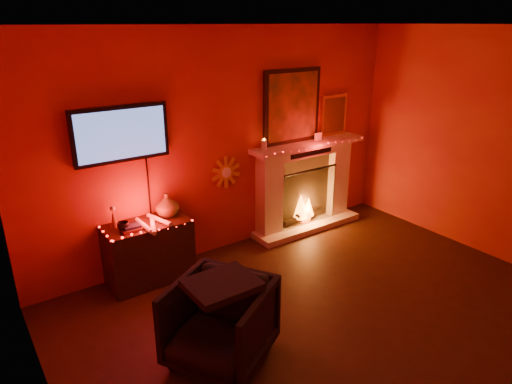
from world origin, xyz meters
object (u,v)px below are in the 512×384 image
Objects in this scene: sunburst_clock at (226,172)px; console_table at (150,249)px; fireplace at (304,178)px; tv at (121,134)px; armchair at (220,323)px.

console_table is (-1.13, -0.22, -0.61)m from sunburst_clock.
fireplace reaches higher than tv.
console_table is 1.55m from armchair.
fireplace is at bearing -4.37° from sunburst_clock.
tv reaches higher than console_table.
console_table is 1.20× the size of armchair.
tv reaches higher than armchair.
console_table is at bearing -169.05° from sunburst_clock.
tv is 1.29× the size of console_table.
tv is at bearing 178.50° from fireplace.
armchair is at bearing -86.79° from tv.
tv is 1.55× the size of armchair.
console_table is (0.12, -0.19, -1.26)m from tv.
fireplace is 1.76× the size of tv.
fireplace reaches higher than sunburst_clock.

